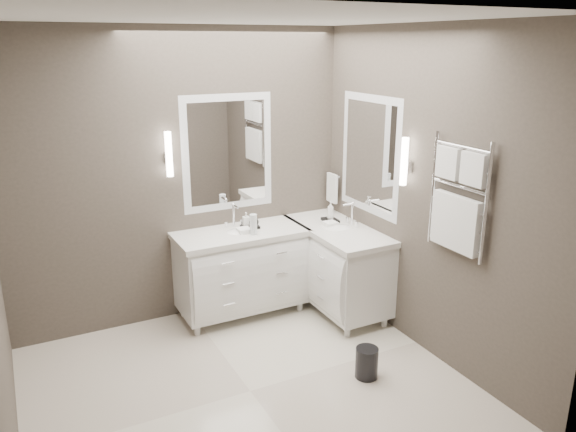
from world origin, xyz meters
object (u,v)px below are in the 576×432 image
waste_bin (367,363)px  towel_ladder (457,203)px  vanity_right (337,263)px  vanity_back (241,267)px

waste_bin → towel_ladder: bearing=-13.6°
towel_ladder → waste_bin: bearing=166.4°
vanity_right → towel_ladder: (0.23, -1.30, 0.91)m
vanity_right → towel_ladder: size_ratio=1.38×
vanity_back → towel_ladder: (1.10, -1.63, 0.91)m
towel_ladder → vanity_back: bearing=124.1°
vanity_back → vanity_right: 0.93m
vanity_back → towel_ladder: 2.16m
vanity_back → waste_bin: 1.58m
towel_ladder → waste_bin: (-0.65, 0.16, -1.27)m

